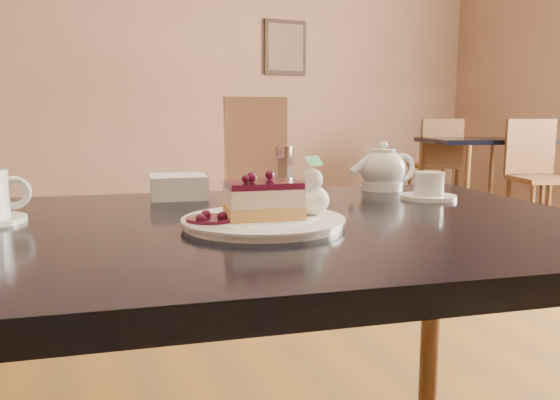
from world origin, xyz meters
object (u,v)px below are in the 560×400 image
object	(u,v)px
tea_set	(391,174)
bg_table_far_right	(478,212)
dessert_plate	(263,222)
cheesecake_slice	(263,200)
main_table	(257,265)

from	to	relation	value
tea_set	bg_table_far_right	xyz separation A→B (m)	(2.64, 2.69, -0.69)
dessert_plate	tea_set	size ratio (longest dim) A/B	0.91
dessert_plate	cheesecake_slice	xyz separation A→B (m)	(0.00, 0.00, 0.03)
dessert_plate	tea_set	distance (m)	0.49
cheesecake_slice	tea_set	bearing A→B (deg)	40.95
cheesecake_slice	tea_set	xyz separation A→B (m)	(0.40, 0.27, 0.00)
main_table	bg_table_far_right	xyz separation A→B (m)	(3.04, 2.91, -0.57)
main_table	tea_set	distance (m)	0.47
dessert_plate	tea_set	xyz separation A→B (m)	(0.40, 0.27, 0.03)
bg_table_far_right	cheesecake_slice	bearing A→B (deg)	-120.19
main_table	cheesecake_slice	size ratio (longest dim) A/B	9.95
main_table	cheesecake_slice	xyz separation A→B (m)	(-0.01, -0.05, 0.11)
main_table	bg_table_far_right	bearing A→B (deg)	50.77
dessert_plate	tea_set	world-z (taller)	tea_set
dessert_plate	tea_set	bearing A→B (deg)	34.00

